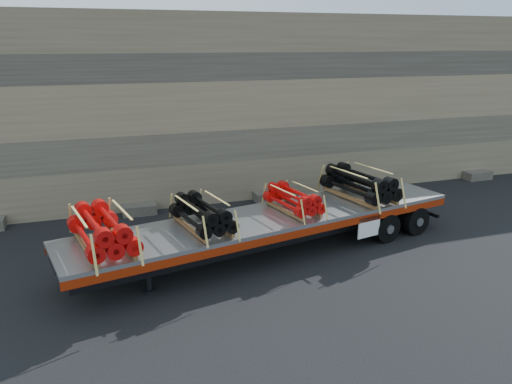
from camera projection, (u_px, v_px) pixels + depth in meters
ground at (260, 253)px, 14.69m from camera, size 120.00×120.00×0.00m
rock_wall at (207, 107)px, 19.57m from camera, size 44.00×3.00×7.00m
trailer at (271, 235)px, 14.50m from camera, size 12.14×4.61×1.19m
bundle_front at (103, 231)px, 11.94m from camera, size 1.68×2.63×0.87m
bundle_midfront at (202, 215)px, 13.20m from camera, size 1.47×2.31×0.76m
bundle_midrear at (293, 200)px, 14.60m from camera, size 1.30×2.04×0.67m
bundle_rear at (360, 185)px, 15.78m from camera, size 1.72×2.69×0.89m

